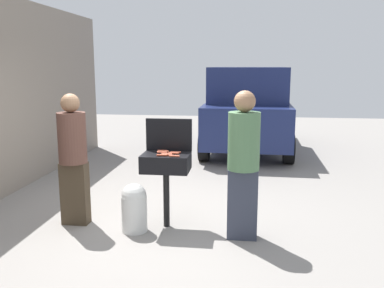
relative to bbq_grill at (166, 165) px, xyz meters
The scene contains 16 objects.
ground_plane 0.86m from the bbq_grill, 169.07° to the left, with size 24.00×24.00×0.00m, color gray.
bbq_grill is the anchor object (origin of this frame).
grill_lid_open 0.42m from the bbq_grill, 90.00° to the left, with size 0.60×0.05×0.42m, color black.
hot_dog_0 0.17m from the bbq_grill, 68.85° to the right, with size 0.03×0.03×0.13m, color #B74C33.
hot_dog_1 0.17m from the bbq_grill, 160.31° to the left, with size 0.03×0.03×0.13m, color #B74C33.
hot_dog_2 0.21m from the bbq_grill, 99.10° to the right, with size 0.03×0.03×0.13m, color #AD4228.
hot_dog_3 0.19m from the bbq_grill, 73.28° to the right, with size 0.03×0.03×0.13m, color #C6593D.
hot_dog_4 0.19m from the bbq_grill, ahead, with size 0.03×0.03×0.13m, color #AD4228.
hot_dog_5 0.21m from the bbq_grill, 118.62° to the left, with size 0.03×0.03×0.13m, color #C6593D.
hot_dog_6 0.20m from the bbq_grill, 26.05° to the left, with size 0.03×0.03×0.13m, color #C6593D.
hot_dog_7 0.19m from the bbq_grill, 115.66° to the left, with size 0.03×0.03×0.13m, color #C6593D.
hot_dog_8 0.27m from the bbq_grill, 50.66° to the right, with size 0.03×0.03×0.13m, color #C6593D.
propane_tank 0.65m from the bbq_grill, 150.09° to the right, with size 0.32×0.32×0.62m.
person_left 1.21m from the bbq_grill, behind, with size 0.36×0.36×1.71m.
person_right 1.01m from the bbq_grill, 14.24° to the right, with size 0.37×0.37×1.78m.
parked_minivan 5.39m from the bbq_grill, 78.91° to the left, with size 2.10×4.44×2.02m.
Camera 1 is at (1.26, -5.07, 2.05)m, focal length 38.80 mm.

